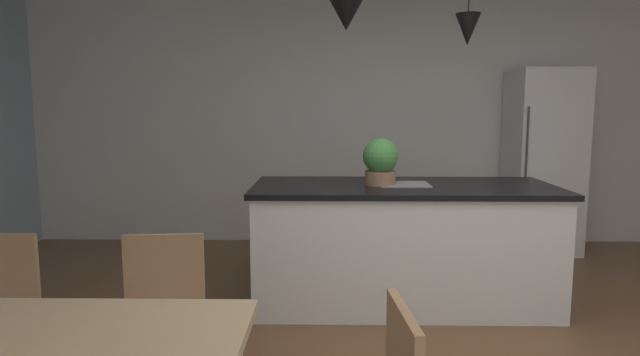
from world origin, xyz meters
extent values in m
cube|color=silver|center=(0.00, 3.26, 1.35)|extent=(10.00, 0.12, 2.70)
cube|color=#A87F56|center=(-2.42, -0.11, 0.66)|extent=(0.38, 0.03, 0.42)
cube|color=#A87F56|center=(-1.60, -0.29, 0.43)|extent=(0.44, 0.44, 0.04)
cube|color=white|center=(-1.60, -0.29, 0.47)|extent=(0.39, 0.39, 0.03)
cube|color=#A87F56|center=(-1.61, -0.11, 0.66)|extent=(0.38, 0.07, 0.42)
cube|color=white|center=(-0.27, 1.33, 0.44)|extent=(2.16, 0.88, 0.88)
cube|color=black|center=(-0.27, 1.33, 0.88)|extent=(2.22, 0.94, 0.04)
cube|color=gray|center=(-0.26, 1.33, 0.91)|extent=(0.36, 0.30, 0.01)
cube|color=silver|center=(1.35, 2.86, 0.92)|extent=(0.66, 0.64, 1.84)
cylinder|color=#4C4C4C|center=(1.06, 2.52, 0.92)|extent=(0.02, 0.02, 1.11)
cone|color=black|center=(-0.70, 1.33, 2.12)|extent=(0.25, 0.25, 0.22)
cone|color=black|center=(0.16, 1.33, 2.02)|extent=(0.18, 0.18, 0.22)
cylinder|color=#8C664C|center=(-0.44, 1.33, 0.95)|extent=(0.23, 0.23, 0.10)
sphere|color=#478C42|center=(-0.44, 1.33, 1.12)|extent=(0.26, 0.26, 0.26)
camera|label=1|loc=(-0.82, -2.59, 1.47)|focal=30.05mm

